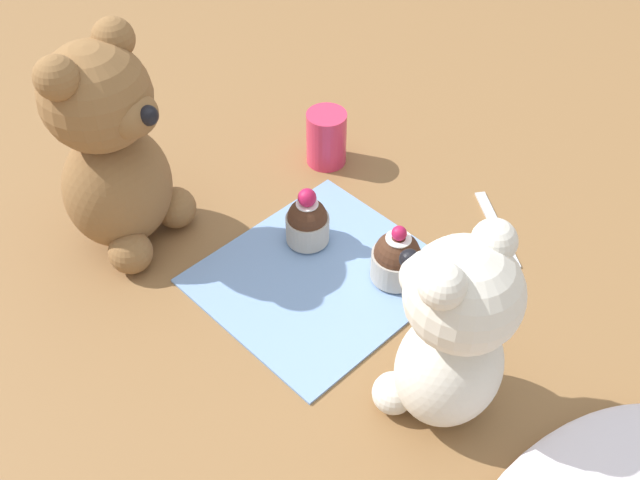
{
  "coord_description": "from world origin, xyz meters",
  "views": [
    {
      "loc": [
        0.37,
        0.38,
        0.58
      ],
      "look_at": [
        0.0,
        0.0,
        0.06
      ],
      "focal_mm": 42.0,
      "sensor_mm": 36.0,
      "label": 1
    }
  ],
  "objects_px": {
    "teddy_bear_cream": "(452,333)",
    "juice_glass": "(326,138)",
    "teddy_bear_tan": "(112,151)",
    "teaspoon": "(497,228)",
    "cupcake_near_cream_bear": "(397,258)",
    "cupcake_near_tan_bear": "(307,221)"
  },
  "relations": [
    {
      "from": "teddy_bear_tan",
      "to": "cupcake_near_tan_bear",
      "type": "distance_m",
      "value": 0.21
    },
    {
      "from": "teddy_bear_cream",
      "to": "juice_glass",
      "type": "height_order",
      "value": "teddy_bear_cream"
    },
    {
      "from": "teddy_bear_cream",
      "to": "juice_glass",
      "type": "xyz_separation_m",
      "value": [
        -0.17,
        -0.32,
        -0.07
      ]
    },
    {
      "from": "cupcake_near_cream_bear",
      "to": "cupcake_near_tan_bear",
      "type": "relative_size",
      "value": 0.99
    },
    {
      "from": "cupcake_near_cream_bear",
      "to": "teaspoon",
      "type": "distance_m",
      "value": 0.14
    },
    {
      "from": "teddy_bear_cream",
      "to": "cupcake_near_cream_bear",
      "type": "height_order",
      "value": "teddy_bear_cream"
    },
    {
      "from": "cupcake_near_cream_bear",
      "to": "teddy_bear_cream",
      "type": "bearing_deg",
      "value": 56.79
    },
    {
      "from": "teddy_bear_tan",
      "to": "cupcake_near_cream_bear",
      "type": "xyz_separation_m",
      "value": [
        -0.16,
        0.25,
        -0.08
      ]
    },
    {
      "from": "juice_glass",
      "to": "cupcake_near_tan_bear",
      "type": "bearing_deg",
      "value": 37.22
    },
    {
      "from": "teddy_bear_tan",
      "to": "juice_glass",
      "type": "height_order",
      "value": "teddy_bear_tan"
    },
    {
      "from": "teddy_bear_cream",
      "to": "teaspoon",
      "type": "xyz_separation_m",
      "value": [
        -0.22,
        -0.1,
        -0.1
      ]
    },
    {
      "from": "cupcake_near_cream_bear",
      "to": "teaspoon",
      "type": "height_order",
      "value": "cupcake_near_cream_bear"
    },
    {
      "from": "teddy_bear_cream",
      "to": "teddy_bear_tan",
      "type": "xyz_separation_m",
      "value": [
        0.07,
        -0.38,
        0.02
      ]
    },
    {
      "from": "cupcake_near_cream_bear",
      "to": "juice_glass",
      "type": "bearing_deg",
      "value": -114.68
    },
    {
      "from": "cupcake_near_cream_bear",
      "to": "teaspoon",
      "type": "xyz_separation_m",
      "value": [
        -0.14,
        0.03,
        -0.03
      ]
    },
    {
      "from": "cupcake_near_tan_bear",
      "to": "juice_glass",
      "type": "bearing_deg",
      "value": -142.78
    },
    {
      "from": "teddy_bear_tan",
      "to": "teaspoon",
      "type": "distance_m",
      "value": 0.42
    },
    {
      "from": "teddy_bear_cream",
      "to": "teddy_bear_tan",
      "type": "bearing_deg",
      "value": -79.77
    },
    {
      "from": "cupcake_near_tan_bear",
      "to": "teddy_bear_tan",
      "type": "bearing_deg",
      "value": -48.08
    },
    {
      "from": "teddy_bear_cream",
      "to": "juice_glass",
      "type": "distance_m",
      "value": 0.37
    },
    {
      "from": "cupcake_near_tan_bear",
      "to": "teaspoon",
      "type": "distance_m",
      "value": 0.21
    },
    {
      "from": "teddy_bear_tan",
      "to": "cupcake_near_cream_bear",
      "type": "height_order",
      "value": "teddy_bear_tan"
    }
  ]
}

